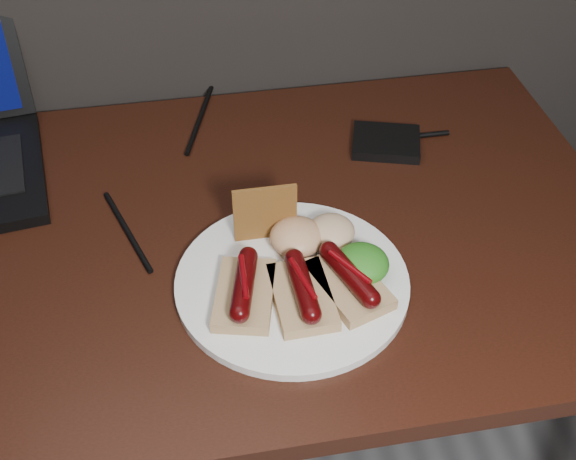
% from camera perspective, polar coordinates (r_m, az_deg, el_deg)
% --- Properties ---
extents(desk, '(1.40, 0.70, 0.75)m').
position_cam_1_polar(desk, '(1.08, -11.58, -4.27)').
color(desk, black).
rests_on(desk, ground).
extents(hard_drive, '(0.13, 0.11, 0.02)m').
position_cam_1_polar(hard_drive, '(1.17, 7.75, 6.88)').
color(hard_drive, black).
rests_on(hard_drive, desk).
extents(desk_cables, '(0.91, 0.46, 0.01)m').
position_cam_1_polar(desk_cables, '(1.12, -11.59, 4.28)').
color(desk_cables, black).
rests_on(desk_cables, desk).
extents(plate, '(0.38, 0.38, 0.01)m').
position_cam_1_polar(plate, '(0.93, 0.33, -4.12)').
color(plate, white).
rests_on(plate, desk).
extents(bread_sausage_left, '(0.10, 0.13, 0.04)m').
position_cam_1_polar(bread_sausage_left, '(0.89, -3.47, -4.75)').
color(bread_sausage_left, tan).
rests_on(bread_sausage_left, plate).
extents(bread_sausage_center, '(0.07, 0.12, 0.04)m').
position_cam_1_polar(bread_sausage_center, '(0.89, 1.14, -4.90)').
color(bread_sausage_center, tan).
rests_on(bread_sausage_center, plate).
extents(bread_sausage_right, '(0.10, 0.13, 0.04)m').
position_cam_1_polar(bread_sausage_right, '(0.91, 4.82, -3.99)').
color(bread_sausage_right, tan).
rests_on(bread_sausage_right, plate).
extents(crispbread, '(0.09, 0.01, 0.08)m').
position_cam_1_polar(crispbread, '(0.96, -1.82, 1.35)').
color(crispbread, '#9B5C2A').
rests_on(crispbread, plate).
extents(salad_greens, '(0.07, 0.07, 0.04)m').
position_cam_1_polar(salad_greens, '(0.93, 5.87, -2.65)').
color(salad_greens, '#195811').
rests_on(salad_greens, plate).
extents(salsa_mound, '(0.07, 0.07, 0.04)m').
position_cam_1_polar(salsa_mound, '(0.96, 0.69, -0.52)').
color(salsa_mound, '#9D2D0F').
rests_on(salsa_mound, plate).
extents(coleslaw_mound, '(0.06, 0.06, 0.04)m').
position_cam_1_polar(coleslaw_mound, '(0.97, 3.43, -0.09)').
color(coleslaw_mound, beige).
rests_on(coleslaw_mound, plate).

